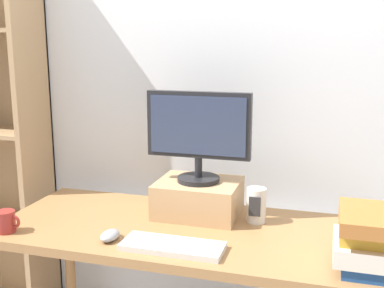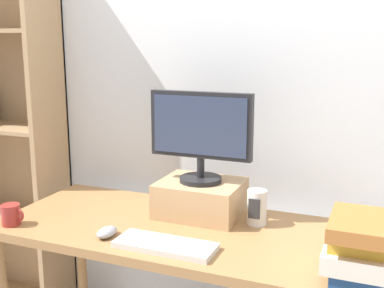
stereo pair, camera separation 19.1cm
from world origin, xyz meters
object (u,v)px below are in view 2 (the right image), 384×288
(bookshelf_unit, at_px, (4,126))
(riser_box, at_px, (201,198))
(desk, at_px, (190,246))
(desk_speaker, at_px, (257,207))
(computer_monitor, at_px, (201,132))
(coffee_mug, at_px, (11,215))
(computer_mouse, at_px, (107,232))
(book_stack, at_px, (359,246))
(keyboard, at_px, (165,245))

(bookshelf_unit, distance_m, riser_box, 1.24)
(desk, xyz_separation_m, desk_speaker, (0.23, 0.14, 0.15))
(computer_monitor, bearing_deg, desk, -83.96)
(desk, height_order, coffee_mug, coffee_mug)
(bookshelf_unit, height_order, computer_mouse, bookshelf_unit)
(riser_box, height_order, coffee_mug, riser_box)
(bookshelf_unit, relative_size, computer_mouse, 19.23)
(riser_box, relative_size, computer_mouse, 3.33)
(riser_box, distance_m, desk_speaker, 0.25)
(book_stack, distance_m, desk_speaker, 0.52)
(keyboard, bearing_deg, book_stack, 3.33)
(coffee_mug, bearing_deg, desk_speaker, 22.64)
(bookshelf_unit, distance_m, coffee_mug, 0.82)
(desk, height_order, bookshelf_unit, bookshelf_unit)
(desk, relative_size, riser_box, 4.52)
(desk, relative_size, coffee_mug, 15.09)
(keyboard, relative_size, computer_mouse, 3.55)
(keyboard, bearing_deg, riser_box, 91.32)
(computer_monitor, distance_m, keyboard, 0.51)
(computer_monitor, height_order, keyboard, computer_monitor)
(riser_box, distance_m, keyboard, 0.38)
(book_stack, bearing_deg, computer_mouse, -178.28)
(computer_mouse, distance_m, coffee_mug, 0.42)
(computer_monitor, bearing_deg, book_stack, -26.58)
(riser_box, bearing_deg, desk_speaker, -4.60)
(computer_monitor, xyz_separation_m, computer_mouse, (-0.24, -0.36, -0.34))
(bookshelf_unit, xyz_separation_m, riser_box, (1.21, -0.17, -0.20))
(desk, height_order, book_stack, book_stack)
(coffee_mug, xyz_separation_m, desk_speaker, (0.92, 0.38, 0.03))
(computer_monitor, relative_size, computer_mouse, 4.24)
(desk, relative_size, bookshelf_unit, 0.78)
(computer_monitor, height_order, desk_speaker, computer_monitor)
(desk_speaker, bearing_deg, coffee_mug, -157.36)
(computer_monitor, relative_size, desk_speaker, 3.06)
(bookshelf_unit, height_order, desk_speaker, bookshelf_unit)
(computer_mouse, xyz_separation_m, coffee_mug, (-0.42, -0.04, 0.02))
(desk, height_order, riser_box, riser_box)
(coffee_mug, bearing_deg, desk, 19.52)
(bookshelf_unit, xyz_separation_m, book_stack, (1.87, -0.50, -0.18))
(desk, distance_m, computer_monitor, 0.46)
(riser_box, relative_size, book_stack, 1.31)
(riser_box, xyz_separation_m, book_stack, (0.66, -0.33, 0.03))
(book_stack, bearing_deg, desk, 165.10)
(computer_mouse, bearing_deg, desk, 37.39)
(desk, distance_m, keyboard, 0.23)
(coffee_mug, bearing_deg, book_stack, 3.03)
(computer_monitor, distance_m, desk_speaker, 0.38)
(bookshelf_unit, bearing_deg, desk_speaker, -7.28)
(keyboard, bearing_deg, coffee_mug, -177.26)
(desk, distance_m, desk_speaker, 0.31)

